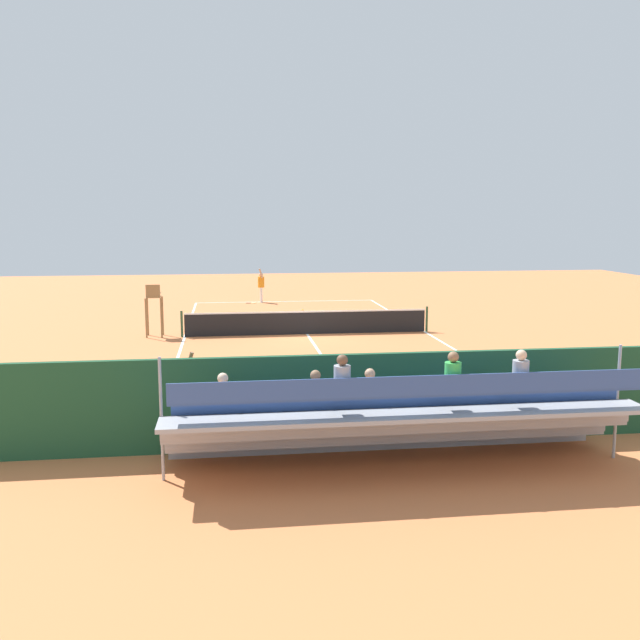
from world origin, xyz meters
name	(u,v)px	position (x,y,z in m)	size (l,w,h in m)	color
ground_plane	(307,334)	(0.00, 0.00, 0.00)	(60.00, 60.00, 0.00)	#D17542
court_line_markings	(307,334)	(0.00, -0.04, 0.00)	(10.10, 22.20, 0.01)	white
tennis_net	(307,322)	(0.00, 0.00, 0.50)	(10.30, 0.10, 1.07)	black
backdrop_wall	(382,399)	(0.00, 14.00, 1.00)	(18.00, 0.16, 2.00)	#1E4C2D
bleacher_stand	(395,419)	(0.05, 15.36, 0.96)	(9.06, 2.40, 2.48)	#9EA0A5
umpire_chair	(154,305)	(6.20, -0.24, 1.31)	(0.67, 0.67, 2.14)	olive
courtside_bench	(453,406)	(-1.82, 13.27, 0.56)	(1.80, 0.40, 0.93)	#33383D
equipment_bag	(390,427)	(-0.34, 13.40, 0.18)	(0.90, 0.36, 0.36)	#334C8C
tennis_player	(261,284)	(1.36, -10.79, 1.02)	(0.38, 0.54, 1.93)	white
tennis_racket	(253,303)	(1.85, -10.45, 0.01)	(0.58, 0.34, 0.03)	black
tennis_ball_near	(303,310)	(-0.60, -7.17, 0.03)	(0.07, 0.07, 0.07)	#CCDB33
line_judge	(187,394)	(4.18, 13.12, 1.02)	(0.44, 0.56, 1.93)	#232328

